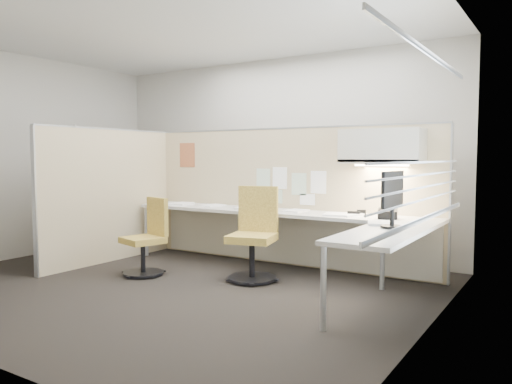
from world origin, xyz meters
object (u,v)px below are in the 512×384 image
Objects in this scene: desk at (293,224)px; chair_left at (148,239)px; monitor at (393,196)px; chair_right at (254,237)px; phone at (387,214)px.

chair_left is at bearing -147.47° from desk.
desk is 7.60× the size of monitor.
desk is at bearing 46.20° from chair_right.
chair_left is 1.28m from chair_right.
desk is 1.12m from phone.
chair_right reaches higher than chair_left.
chair_right is (-0.25, -0.45, -0.12)m from desk.
monitor is at bearing -24.22° from desk.
chair_right reaches higher than desk.
desk is at bearing 68.62° from monitor.
desk is 4.47× the size of chair_left.
monitor is 2.10× the size of phone.
monitor is (1.37, -0.62, 0.43)m from desk.
monitor is 0.78m from phone.
chair_right is at bearing -173.76° from phone.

